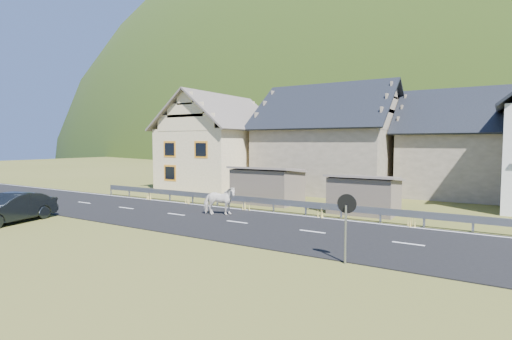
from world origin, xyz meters
The scene contains 14 objects.
ground centered at (0.00, 0.00, 0.00)m, with size 160.00×160.00×0.00m, color #484D1A.
road centered at (0.00, 0.00, 0.02)m, with size 60.00×7.00×0.04m, color black.
lane_markings centered at (0.00, 0.00, 0.04)m, with size 60.00×6.60×0.01m, color silver.
guardrail centered at (0.00, 3.68, 0.56)m, with size 28.10×0.09×0.75m.
shed_left centered at (-2.00, 6.50, 1.10)m, with size 4.30×3.30×2.40m, color #6F6255.
shed_right centered at (4.50, 6.00, 1.00)m, with size 3.80×2.90×2.20m, color #6F6255.
house_cream centered at (-10.00, 12.00, 4.36)m, with size 7.80×9.80×8.30m.
house_stone_a centered at (-1.00, 15.00, 4.63)m, with size 10.80×9.80×8.90m.
house_stone_b centered at (9.00, 17.00, 4.24)m, with size 9.80×8.80×8.10m.
mountain centered at (5.00, 180.00, -20.00)m, with size 440.00×280.00×260.00m, color #22350F.
conifer_patch centered at (-55.00, 110.00, 6.00)m, with size 76.00×50.00×28.00m, color black.
horse centered at (-1.93, 1.12, 0.81)m, with size 1.83×0.83×1.54m, color white.
car centered at (-9.46, -5.83, 0.73)m, with size 1.53×4.40×1.45m, color black.
traffic_mirror centered at (6.72, -3.54, 1.67)m, with size 0.63×0.18×2.28m.
Camera 1 is at (10.93, -15.99, 3.96)m, focal length 28.00 mm.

